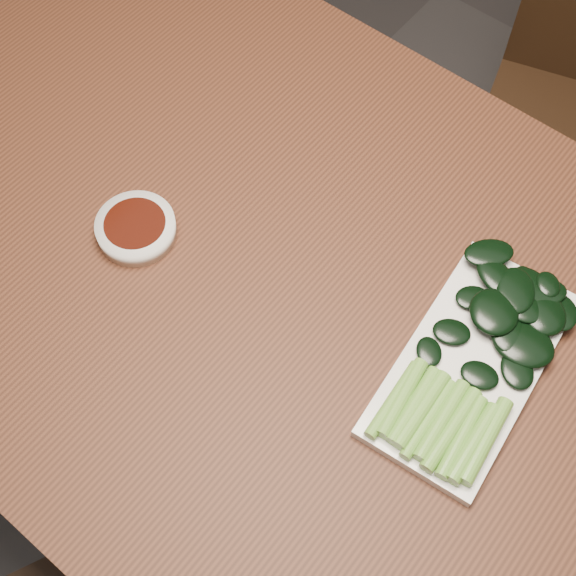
{
  "coord_description": "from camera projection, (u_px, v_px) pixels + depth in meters",
  "views": [
    {
      "loc": [
        0.26,
        -0.36,
        1.58
      ],
      "look_at": [
        -0.02,
        -0.01,
        0.76
      ],
      "focal_mm": 50.0,
      "sensor_mm": 36.0,
      "label": 1
    }
  ],
  "objects": [
    {
      "name": "sauce_bowl",
      "position": [
        136.0,
        228.0,
        0.97
      ],
      "size": [
        0.1,
        0.1,
        0.02
      ],
      "color": "white",
      "rests_on": "table"
    },
    {
      "name": "ground",
      "position": [
        300.0,
        472.0,
        1.6
      ],
      "size": [
        6.0,
        6.0,
        0.0
      ],
      "primitive_type": "plane",
      "color": "#2F2D2D",
      "rests_on": "ground"
    },
    {
      "name": "gai_lan",
      "position": [
        485.0,
        353.0,
        0.88
      ],
      "size": [
        0.17,
        0.3,
        0.02
      ],
      "color": "#69A438",
      "rests_on": "serving_plate"
    },
    {
      "name": "table",
      "position": [
        308.0,
        321.0,
        1.01
      ],
      "size": [
        1.4,
        0.8,
        0.75
      ],
      "color": "#452213",
      "rests_on": "ground"
    },
    {
      "name": "serving_plate",
      "position": [
        470.0,
        364.0,
        0.89
      ],
      "size": [
        0.17,
        0.3,
        0.01
      ],
      "rotation": [
        0.0,
        0.0,
        0.1
      ],
      "color": "white",
      "rests_on": "table"
    }
  ]
}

